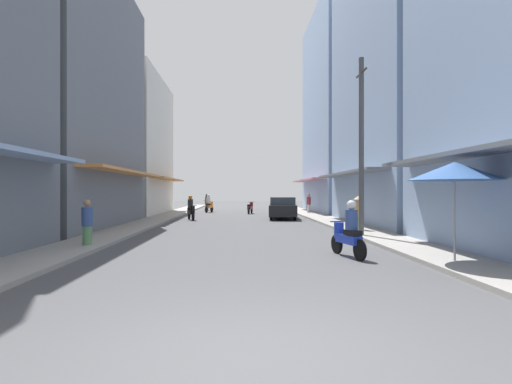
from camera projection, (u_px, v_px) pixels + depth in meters
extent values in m
plane|color=#4C4C4F|center=(242.00, 222.00, 23.33)|extent=(101.59, 101.59, 0.00)
cube|color=#9E9991|center=(152.00, 221.00, 23.10)|extent=(1.86, 54.18, 0.12)
cube|color=#9E9991|center=(329.00, 220.00, 23.55)|extent=(1.86, 54.18, 0.12)
cube|color=slate|center=(56.00, 98.00, 19.32)|extent=(6.00, 11.29, 13.00)
cube|color=#D88C4C|center=(127.00, 172.00, 19.47)|extent=(1.10, 10.16, 0.12)
cube|color=silver|center=(124.00, 146.00, 30.67)|extent=(6.00, 10.33, 10.81)
cube|color=#D88C4C|center=(168.00, 179.00, 30.82)|extent=(1.10, 9.30, 0.12)
cube|color=slate|center=(485.00, 151.00, 9.33)|extent=(1.10, 10.51, 0.12)
cube|color=#8CA5CC|center=(410.00, 79.00, 21.43)|extent=(6.00, 11.08, 16.04)
cube|color=slate|center=(347.00, 174.00, 21.29)|extent=(1.10, 9.97, 0.12)
cube|color=#8CA5CC|center=(348.00, 113.00, 33.72)|extent=(6.00, 11.54, 17.35)
cube|color=#B7727F|center=(308.00, 180.00, 33.57)|extent=(1.10, 10.38, 0.12)
cylinder|color=black|center=(206.00, 207.00, 38.59)|extent=(0.19, 0.56, 0.56)
cylinder|color=black|center=(207.00, 208.00, 37.38)|extent=(0.19, 0.56, 0.56)
cube|color=#B2B2B7|center=(207.00, 205.00, 37.93)|extent=(0.48, 1.04, 0.24)
cube|color=black|center=(207.00, 203.00, 37.74)|extent=(0.39, 0.61, 0.14)
cylinder|color=#B2B2B7|center=(206.00, 203.00, 38.47)|extent=(0.28, 0.28, 0.45)
cylinder|color=black|center=(206.00, 200.00, 38.47)|extent=(0.54, 0.14, 0.03)
cylinder|color=#262628|center=(207.00, 199.00, 37.79)|extent=(0.34, 0.34, 0.55)
sphere|color=black|center=(207.00, 195.00, 37.79)|extent=(0.26, 0.26, 0.26)
cylinder|color=black|center=(212.00, 209.00, 34.60)|extent=(0.24, 0.56, 0.56)
cylinder|color=black|center=(206.00, 209.00, 33.39)|extent=(0.24, 0.56, 0.56)
cube|color=orange|center=(209.00, 207.00, 33.95)|extent=(0.56, 1.04, 0.24)
cube|color=black|center=(208.00, 204.00, 33.75)|extent=(0.43, 0.62, 0.14)
cylinder|color=orange|center=(211.00, 204.00, 34.48)|extent=(0.28, 0.28, 0.45)
cylinder|color=black|center=(211.00, 201.00, 34.48)|extent=(0.53, 0.19, 0.03)
cylinder|color=beige|center=(208.00, 200.00, 33.80)|extent=(0.34, 0.34, 0.55)
sphere|color=silver|center=(208.00, 196.00, 33.80)|extent=(0.26, 0.26, 0.26)
cylinder|color=black|center=(193.00, 216.00, 24.19)|extent=(0.25, 0.56, 0.56)
cylinder|color=black|center=(189.00, 215.00, 25.35)|extent=(0.25, 0.56, 0.56)
cube|color=black|center=(191.00, 212.00, 24.82)|extent=(0.58, 1.04, 0.24)
cube|color=black|center=(190.00, 209.00, 25.00)|extent=(0.44, 0.62, 0.14)
cylinder|color=black|center=(193.00, 209.00, 24.30)|extent=(0.28, 0.28, 0.45)
cylinder|color=black|center=(193.00, 205.00, 24.30)|extent=(0.53, 0.20, 0.03)
cylinder|color=#262628|center=(190.00, 203.00, 24.96)|extent=(0.34, 0.34, 0.55)
sphere|color=orange|center=(190.00, 197.00, 24.96)|extent=(0.26, 0.26, 0.26)
cylinder|color=black|center=(252.00, 210.00, 32.47)|extent=(0.20, 0.56, 0.56)
cylinder|color=black|center=(249.00, 211.00, 31.24)|extent=(0.20, 0.56, 0.56)
cube|color=maroon|center=(250.00, 208.00, 31.80)|extent=(0.49, 1.04, 0.24)
cube|color=black|center=(250.00, 205.00, 31.61)|extent=(0.40, 0.61, 0.14)
cylinder|color=maroon|center=(251.00, 205.00, 32.34)|extent=(0.28, 0.28, 0.45)
cylinder|color=black|center=(251.00, 202.00, 32.34)|extent=(0.54, 0.15, 0.03)
cylinder|color=black|center=(337.00, 244.00, 11.38)|extent=(0.21, 0.56, 0.56)
cylinder|color=black|center=(360.00, 250.00, 10.18)|extent=(0.21, 0.56, 0.56)
cube|color=#1E38B7|center=(349.00, 239.00, 10.73)|extent=(0.52, 1.04, 0.24)
cube|color=black|center=(352.00, 233.00, 10.54)|extent=(0.41, 0.61, 0.14)
cylinder|color=#1E38B7|center=(339.00, 230.00, 11.26)|extent=(0.28, 0.28, 0.45)
cylinder|color=black|center=(339.00, 221.00, 11.26)|extent=(0.54, 0.16, 0.03)
cylinder|color=#334C8C|center=(351.00, 220.00, 10.59)|extent=(0.34, 0.34, 0.55)
sphere|color=silver|center=(351.00, 205.00, 10.59)|extent=(0.26, 0.26, 0.26)
cube|color=black|center=(283.00, 210.00, 25.83)|extent=(2.16, 4.25, 0.70)
cube|color=#333D47|center=(283.00, 202.00, 25.68)|extent=(1.80, 2.25, 0.60)
cylinder|color=black|center=(272.00, 213.00, 27.12)|extent=(0.24, 0.65, 0.64)
cylinder|color=black|center=(293.00, 213.00, 27.04)|extent=(0.24, 0.65, 0.64)
cylinder|color=black|center=(271.00, 215.00, 24.63)|extent=(0.24, 0.65, 0.64)
cylinder|color=black|center=(295.00, 215.00, 24.54)|extent=(0.24, 0.65, 0.64)
cylinder|color=#598C59|center=(358.00, 224.00, 17.37)|extent=(0.28, 0.28, 0.71)
cylinder|color=#BF8C3F|center=(358.00, 210.00, 17.37)|extent=(0.34, 0.34, 0.60)
sphere|color=tan|center=(358.00, 200.00, 17.37)|extent=(0.22, 0.22, 0.22)
cone|color=#D1B77A|center=(358.00, 198.00, 17.37)|extent=(0.44, 0.44, 0.16)
cylinder|color=#598C59|center=(87.00, 237.00, 12.39)|extent=(0.28, 0.28, 0.71)
cylinder|color=#334C8C|center=(87.00, 217.00, 12.39)|extent=(0.34, 0.34, 0.60)
sphere|color=#9E7256|center=(87.00, 203.00, 12.39)|extent=(0.22, 0.22, 0.22)
cylinder|color=beige|center=(309.00, 209.00, 31.34)|extent=(0.28, 0.28, 0.77)
cylinder|color=#99333F|center=(309.00, 201.00, 31.34)|extent=(0.34, 0.34, 0.65)
sphere|color=tan|center=(309.00, 195.00, 31.34)|extent=(0.22, 0.22, 0.22)
cylinder|color=#99999E|center=(455.00, 217.00, 9.54)|extent=(0.05, 0.05, 2.37)
cone|color=#335999|center=(455.00, 171.00, 9.53)|extent=(2.22, 2.22, 0.45)
cylinder|color=#4C4C4F|center=(361.00, 148.00, 15.24)|extent=(0.20, 0.20, 7.08)
cylinder|color=#3F382D|center=(361.00, 73.00, 15.23)|extent=(0.08, 1.20, 0.08)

